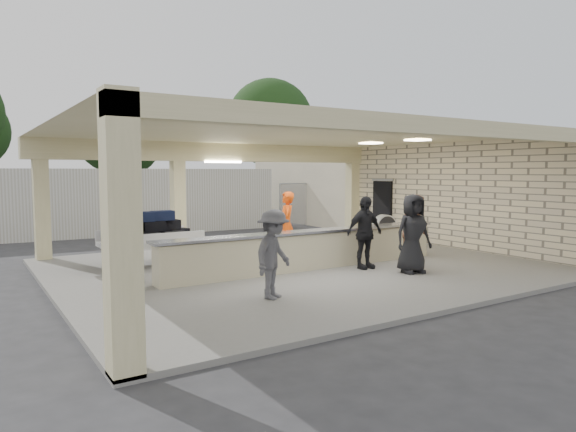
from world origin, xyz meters
TOP-DOWN VIEW (x-y plane):
  - ground at (0.00, 0.00)m, footprint 120.00×120.00m
  - pavilion at (0.21, 0.66)m, footprint 12.01×10.00m
  - baggage_counter at (0.00, -0.50)m, footprint 8.20×0.58m
  - luggage_cart at (-3.30, 2.14)m, footprint 2.44×1.52m
  - drum_fan at (5.00, 2.07)m, footprint 0.89×0.48m
  - baggage_handler at (0.32, 1.09)m, footprint 0.68×0.79m
  - passenger_a at (2.41, -1.82)m, footprint 0.99×0.80m
  - passenger_b at (1.18, -1.24)m, footprint 1.09×0.41m
  - passenger_c at (-2.35, -2.63)m, footprint 1.16×0.91m
  - passenger_d at (1.80, -2.29)m, footprint 1.00×0.55m
  - car_white_a at (8.49, 13.08)m, footprint 4.77×2.80m
  - car_white_b at (12.22, 13.17)m, footprint 4.61×1.75m
  - car_dark at (4.34, 14.76)m, footprint 4.86×1.93m
  - container_white at (-1.53, 10.58)m, footprint 12.45×3.17m
  - fence at (11.00, 9.00)m, footprint 12.06×0.06m
  - tree_mid at (2.32, 26.16)m, footprint 6.00×5.60m
  - tree_right at (14.32, 25.16)m, footprint 7.20×7.00m
  - adjacent_building at (9.50, 10.00)m, footprint 6.00×8.00m

SIDE VIEW (x-z plane):
  - ground at x=0.00m, z-range 0.00..0.00m
  - baggage_counter at x=0.00m, z-range 0.10..1.08m
  - drum_fan at x=5.00m, z-range 0.13..1.10m
  - car_white_a at x=8.49m, z-range 0.00..1.28m
  - car_white_b at x=12.22m, z-range 0.00..1.45m
  - car_dark at x=4.34m, z-range 0.00..1.59m
  - luggage_cart at x=-3.30m, z-range 0.15..1.57m
  - passenger_c at x=-2.35m, z-range 0.10..1.84m
  - passenger_b at x=1.18m, z-range 0.10..1.94m
  - passenger_a at x=2.41m, z-range 0.10..1.98m
  - baggage_handler at x=0.32m, z-range 0.10..2.00m
  - fence at x=11.00m, z-range 0.04..2.07m
  - passenger_d at x=1.80m, z-range 0.10..2.02m
  - container_white at x=-1.53m, z-range 0.00..2.67m
  - pavilion at x=0.21m, z-range -0.43..3.12m
  - adjacent_building at x=9.50m, z-range 0.00..3.20m
  - tree_mid at x=2.32m, z-range 0.96..8.96m
  - tree_right at x=14.32m, z-range 1.21..11.21m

